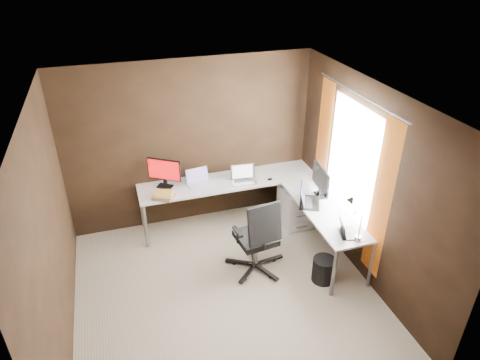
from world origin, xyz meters
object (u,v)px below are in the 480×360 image
object	(u,v)px
laptop_white	(199,181)
office_chair	(257,249)
monitor_right	(321,180)
laptop_black_small	(346,231)
desk_lamp	(354,214)
laptop_silver	(243,178)
book_stack	(163,195)
monitor_left	(164,171)
drawer_pedestal	(295,206)
laptop_black_big	(307,200)
wastebasket	(324,270)

from	to	relation	value
laptop_white	office_chair	world-z (taller)	office_chair
monitor_right	laptop_black_small	bearing A→B (deg)	179.74
desk_lamp	office_chair	distance (m)	1.37
laptop_silver	office_chair	xyz separation A→B (m)	(-0.17, -1.10, -0.46)
monitor_right	laptop_white	size ratio (longest dim) A/B	1.50
laptop_black_small	book_stack	xyz separation A→B (m)	(-1.99, 1.49, -0.00)
laptop_black_small	office_chair	size ratio (longest dim) A/B	0.29
laptop_black_small	book_stack	size ratio (longest dim) A/B	0.92
monitor_left	office_chair	distance (m)	1.73
monitor_left	laptop_silver	world-z (taller)	monitor_left
desk_lamp	office_chair	bearing A→B (deg)	157.15
laptop_silver	book_stack	size ratio (longest dim) A/B	1.09
monitor_left	monitor_right	xyz separation A→B (m)	(2.01, -0.90, 0.01)
drawer_pedestal	desk_lamp	xyz separation A→B (m)	(0.05, -1.44, 0.78)
laptop_black_small	office_chair	world-z (taller)	office_chair
book_stack	office_chair	size ratio (longest dim) A/B	0.31
monitor_left	laptop_black_small	xyz separation A→B (m)	(1.91, -1.79, -0.20)
laptop_silver	office_chair	world-z (taller)	office_chair
laptop_silver	laptop_black_big	world-z (taller)	laptop_black_big
laptop_black_big	book_stack	distance (m)	1.97
drawer_pedestal	monitor_left	distance (m)	2.04
monitor_left	laptop_white	size ratio (longest dim) A/B	1.19
drawer_pedestal	book_stack	world-z (taller)	book_stack
book_stack	laptop_black_small	bearing A→B (deg)	-36.88
monitor_left	wastebasket	size ratio (longest dim) A/B	1.30
laptop_black_small	office_chair	distance (m)	1.17
desk_lamp	laptop_white	bearing A→B (deg)	138.03
office_chair	drawer_pedestal	bearing A→B (deg)	35.12
laptop_white	book_stack	distance (m)	0.60
book_stack	laptop_white	bearing A→B (deg)	23.14
drawer_pedestal	monitor_right	xyz separation A→B (m)	(0.14, -0.45, 0.68)
laptop_black_big	office_chair	size ratio (longest dim) A/B	0.41
laptop_white	wastebasket	distance (m)	2.16
laptop_white	laptop_black_big	distance (m)	1.60
desk_lamp	laptop_black_big	bearing A→B (deg)	110.18
laptop_silver	laptop_black_small	distance (m)	1.79
wastebasket	laptop_black_small	bearing A→B (deg)	-14.58
desk_lamp	wastebasket	bearing A→B (deg)	154.88
office_chair	wastebasket	world-z (taller)	office_chair
desk_lamp	monitor_right	bearing A→B (deg)	94.69
monitor_left	laptop_black_big	bearing A→B (deg)	3.37
laptop_black_small	laptop_black_big	bearing A→B (deg)	27.55
drawer_pedestal	laptop_black_big	xyz separation A→B (m)	(-0.11, -0.57, 0.48)
drawer_pedestal	laptop_silver	world-z (taller)	laptop_silver
monitor_right	office_chair	world-z (taller)	monitor_right
laptop_silver	wastebasket	bearing A→B (deg)	-63.86
laptop_black_big	office_chair	xyz separation A→B (m)	(-0.80, -0.26, -0.46)
monitor_right	laptop_silver	distance (m)	1.16
desk_lamp	wastebasket	world-z (taller)	desk_lamp
monitor_left	desk_lamp	xyz separation A→B (m)	(1.92, -1.89, 0.11)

